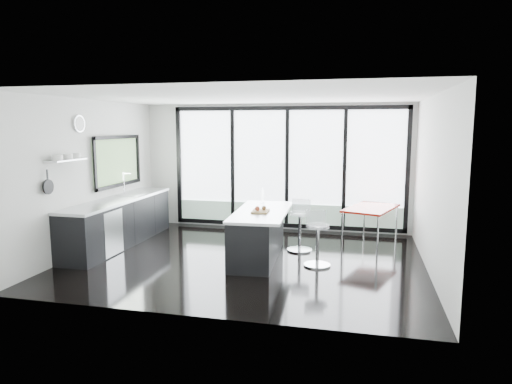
% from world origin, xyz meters
% --- Properties ---
extents(floor, '(6.00, 5.00, 0.00)m').
position_xyz_m(floor, '(0.00, 0.00, 0.00)').
color(floor, black).
rests_on(floor, ground).
extents(ceiling, '(6.00, 5.00, 0.00)m').
position_xyz_m(ceiling, '(0.00, 0.00, 2.80)').
color(ceiling, white).
rests_on(ceiling, wall_back).
extents(wall_back, '(6.00, 0.09, 2.80)m').
position_xyz_m(wall_back, '(0.27, 2.47, 1.27)').
color(wall_back, silver).
rests_on(wall_back, ground).
extents(wall_front, '(6.00, 0.00, 2.80)m').
position_xyz_m(wall_front, '(0.00, -2.50, 1.40)').
color(wall_front, silver).
rests_on(wall_front, ground).
extents(wall_left, '(0.26, 5.00, 2.80)m').
position_xyz_m(wall_left, '(-2.97, 0.27, 1.56)').
color(wall_left, silver).
rests_on(wall_left, ground).
extents(wall_right, '(0.00, 5.00, 2.80)m').
position_xyz_m(wall_right, '(3.00, 0.00, 1.40)').
color(wall_right, silver).
rests_on(wall_right, ground).
extents(counter_cabinets, '(0.69, 3.24, 1.36)m').
position_xyz_m(counter_cabinets, '(-2.67, 0.40, 0.46)').
color(counter_cabinets, black).
rests_on(counter_cabinets, floor).
extents(island, '(1.01, 2.15, 1.11)m').
position_xyz_m(island, '(0.17, 0.12, 0.43)').
color(island, black).
rests_on(island, floor).
extents(bar_stool_near, '(0.57, 0.57, 0.71)m').
position_xyz_m(bar_stool_near, '(1.24, -0.11, 0.35)').
color(bar_stool_near, silver).
rests_on(bar_stool_near, floor).
extents(bar_stool_far, '(0.47, 0.47, 0.74)m').
position_xyz_m(bar_stool_far, '(0.83, 0.75, 0.37)').
color(bar_stool_far, silver).
rests_on(bar_stool_far, floor).
extents(red_table, '(1.18, 1.54, 0.73)m').
position_xyz_m(red_table, '(2.12, 1.62, 0.37)').
color(red_table, '#9B150B').
rests_on(red_table, floor).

